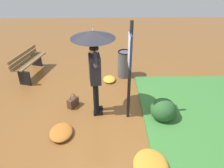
# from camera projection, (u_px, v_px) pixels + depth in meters

# --- Properties ---
(ground_plane) EXTENTS (18.00, 18.00, 0.00)m
(ground_plane) POSITION_uv_depth(u_px,v_px,m) (105.00, 119.00, 5.41)
(ground_plane) COLOR brown
(person_with_umbrella) EXTENTS (0.96, 0.96, 2.04)m
(person_with_umbrella) POSITION_uv_depth(u_px,v_px,m) (94.00, 52.00, 4.90)
(person_with_umbrella) COLOR black
(person_with_umbrella) RESTS_ON ground_plane
(info_sign_post) EXTENTS (0.44, 0.07, 2.30)m
(info_sign_post) POSITION_uv_depth(u_px,v_px,m) (130.00, 61.00, 4.75)
(info_sign_post) COLOR black
(info_sign_post) RESTS_ON ground_plane
(handbag) EXTENTS (0.33, 0.28, 0.37)m
(handbag) POSITION_uv_depth(u_px,v_px,m) (73.00, 102.00, 5.76)
(handbag) COLOR #4C3323
(handbag) RESTS_ON ground_plane
(park_bench) EXTENTS (1.44, 0.74, 0.75)m
(park_bench) POSITION_uv_depth(u_px,v_px,m) (29.00, 63.00, 7.09)
(park_bench) COLOR black
(park_bench) RESTS_ON ground_plane
(trash_bin) EXTENTS (0.42, 0.42, 0.83)m
(trash_bin) POSITION_uv_depth(u_px,v_px,m) (124.00, 64.00, 6.99)
(trash_bin) COLOR #4C4C51
(trash_bin) RESTS_ON ground_plane
(shrub_cluster) EXTENTS (0.65, 0.59, 0.53)m
(shrub_cluster) POSITION_uv_depth(u_px,v_px,m) (163.00, 109.00, 5.31)
(shrub_cluster) COLOR #285628
(shrub_cluster) RESTS_ON ground_plane
(leaf_pile_near_person) EXTENTS (0.62, 0.49, 0.14)m
(leaf_pile_near_person) POSITION_uv_depth(u_px,v_px,m) (61.00, 132.00, 4.92)
(leaf_pile_near_person) COLOR #A86023
(leaf_pile_near_person) RESTS_ON ground_plane
(leaf_pile_by_bench) EXTENTS (0.80, 0.64, 0.18)m
(leaf_pile_by_bench) POSITION_uv_depth(u_px,v_px,m) (151.00, 166.00, 4.14)
(leaf_pile_by_bench) COLOR #C68428
(leaf_pile_by_bench) RESTS_ON ground_plane
(leaf_pile_far_path) EXTENTS (0.46, 0.36, 0.10)m
(leaf_pile_far_path) POSITION_uv_depth(u_px,v_px,m) (109.00, 79.00, 6.92)
(leaf_pile_far_path) COLOR gold
(leaf_pile_far_path) RESTS_ON ground_plane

